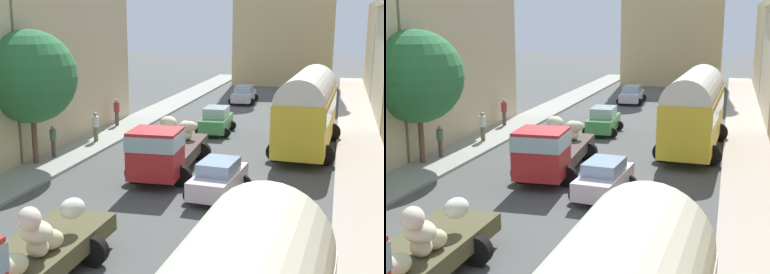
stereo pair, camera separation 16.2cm
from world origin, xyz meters
TOP-DOWN VIEW (x-y plane):
  - ground_plane at (0.00, 27.00)m, footprint 154.00×154.00m
  - sidewalk_left at (-7.25, 27.00)m, footprint 2.50×70.00m
  - sidewalk_right at (7.25, 27.00)m, footprint 2.50×70.00m
  - building_left_2 at (-10.70, 25.69)m, footprint 4.83×13.34m
  - distant_church at (0.00, 55.97)m, footprint 10.44×7.94m
  - parked_bus_1 at (4.42, 25.81)m, footprint 3.56×9.08m
  - cargo_truck_1 at (-1.33, 19.27)m, footprint 3.15×7.39m
  - car_0 at (-1.21, 28.68)m, footprint 2.23×3.69m
  - car_1 at (-1.72, 41.04)m, footprint 2.26×4.30m
  - car_3 at (1.56, 17.17)m, footprint 2.28×3.75m
  - pedestrian_0 at (-7.87, 28.73)m, footprint 0.39×0.39m
  - pedestrian_1 at (-7.68, 20.45)m, footprint 0.42×0.42m
  - pedestrian_2 at (-7.19, 24.23)m, footprint 0.39×0.39m
  - roadside_tree_2 at (-7.90, 19.15)m, footprint 4.36×4.36m

SIDE VIEW (x-z plane):
  - ground_plane at x=0.00m, z-range 0.00..0.00m
  - sidewalk_left at x=-7.25m, z-range 0.00..0.14m
  - sidewalk_right at x=7.25m, z-range 0.00..0.14m
  - car_1 at x=-1.72m, z-range 0.01..1.47m
  - car_3 at x=1.56m, z-range 0.01..1.49m
  - car_0 at x=-1.21m, z-range -0.01..1.64m
  - pedestrian_1 at x=-7.68m, z-range 0.13..1.85m
  - pedestrian_2 at x=-7.19m, z-range 0.12..1.92m
  - pedestrian_0 at x=-7.87m, z-range 0.13..2.00m
  - cargo_truck_1 at x=-1.33m, z-range 0.05..2.51m
  - parked_bus_1 at x=4.42m, z-range 0.23..4.50m
  - roadside_tree_2 at x=-7.90m, z-range 1.06..7.55m
  - building_left_2 at x=-10.70m, z-range 0.03..10.04m
  - distant_church at x=0.00m, z-range -2.99..17.36m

